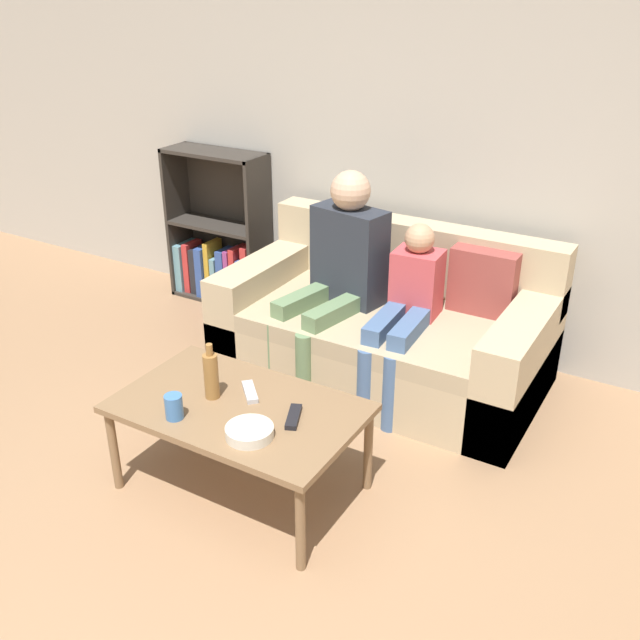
% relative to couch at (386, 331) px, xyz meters
% --- Properties ---
extents(wall_back, '(12.00, 0.06, 2.60)m').
position_rel_couch_xyz_m(wall_back, '(0.01, 0.56, 1.02)').
color(wall_back, '#B7B2A8').
rests_on(wall_back, ground_plane).
extents(couch, '(1.78, 0.97, 0.82)m').
position_rel_couch_xyz_m(couch, '(0.00, 0.00, 0.00)').
color(couch, tan).
rests_on(couch, ground_plane).
extents(bookshelf, '(0.72, 0.28, 1.06)m').
position_rel_couch_xyz_m(bookshelf, '(-1.48, 0.40, 0.11)').
color(bookshelf, '#332D28').
rests_on(bookshelf, ground_plane).
extents(coffee_table, '(1.06, 0.65, 0.44)m').
position_rel_couch_xyz_m(coffee_table, '(-0.11, -1.26, 0.12)').
color(coffee_table, brown).
rests_on(coffee_table, ground_plane).
extents(person_adult, '(0.48, 0.71, 1.17)m').
position_rel_couch_xyz_m(person_adult, '(-0.26, -0.08, 0.40)').
color(person_adult, '#66845B').
rests_on(person_adult, ground_plane).
extents(person_child, '(0.28, 0.67, 0.94)m').
position_rel_couch_xyz_m(person_child, '(0.17, -0.14, 0.26)').
color(person_child, '#476693').
rests_on(person_child, ground_plane).
extents(cup_near, '(0.08, 0.08, 0.11)m').
position_rel_couch_xyz_m(cup_near, '(-0.28, -1.47, 0.22)').
color(cup_near, '#3D70B2').
rests_on(cup_near, coffee_table).
extents(tv_remote_0, '(0.15, 0.15, 0.02)m').
position_rel_couch_xyz_m(tv_remote_0, '(-0.12, -1.16, 0.17)').
color(tv_remote_0, '#B7B7BC').
rests_on(tv_remote_0, coffee_table).
extents(tv_remote_1, '(0.11, 0.18, 0.02)m').
position_rel_couch_xyz_m(tv_remote_1, '(0.15, -1.22, 0.17)').
color(tv_remote_1, black).
rests_on(tv_remote_1, coffee_table).
extents(snack_bowl, '(0.20, 0.20, 0.05)m').
position_rel_couch_xyz_m(snack_bowl, '(0.07, -1.42, 0.19)').
color(snack_bowl, beige).
rests_on(snack_bowl, coffee_table).
extents(bottle, '(0.06, 0.06, 0.26)m').
position_rel_couch_xyz_m(bottle, '(-0.25, -1.26, 0.27)').
color(bottle, olive).
rests_on(bottle, coffee_table).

